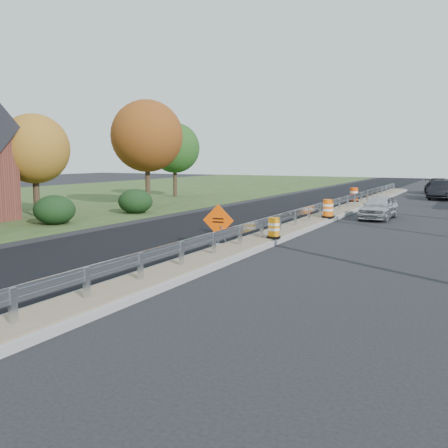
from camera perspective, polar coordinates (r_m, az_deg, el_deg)
The scene contains 17 objects.
ground at distance 20.27m, azimuth 4.32°, elevation -2.08°, with size 140.00×140.00×0.00m, color black.
grass_verge_near at distance 42.83m, azimuth -20.60°, elevation 2.58°, with size 30.00×120.00×0.03m, color #2A401B.
milled_overlay at distance 31.09m, azimuth 4.23°, elevation 1.31°, with size 7.20×120.00×0.01m, color black.
median at distance 27.70m, azimuth 10.93°, elevation 0.64°, with size 1.60×55.00×0.23m.
guardrail at distance 28.59m, azimuth 11.55°, elevation 2.08°, with size 0.10×46.15×0.72m.
hedge_mid at distance 26.85m, azimuth -18.80°, elevation 1.55°, with size 2.09×2.09×1.52m, color black.
hedge_north at distance 30.95m, azimuth -10.08°, elevation 2.59°, with size 2.09×2.09×1.52m, color black.
tree_near_yellow at distance 30.65m, azimuth -20.87°, elevation 8.01°, with size 3.96×3.96×5.88m.
tree_near_red at distance 35.26m, azimuth -8.81°, elevation 9.89°, with size 4.95×4.95×7.35m.
tree_near_back at distance 43.52m, azimuth -5.66°, elevation 8.63°, with size 4.29×4.29×6.37m.
caution_sign at distance 18.79m, azimuth -0.66°, elevation -1.51°, with size 1.20×0.51×1.67m.
barrel_median_near at distance 19.90m, azimuth 5.71°, elevation -0.47°, with size 0.55×0.55×0.81m.
barrel_median_mid at distance 27.07m, azimuth 11.81°, elevation 1.71°, with size 0.66×0.66×0.97m.
barrel_median_far at distance 37.45m, azimuth 14.63°, elevation 3.24°, with size 0.69×0.69×1.01m.
car_silver at distance 29.09m, azimuth 17.28°, elevation 1.87°, with size 1.58×3.93×1.34m, color silver.
car_dark_mid at distance 44.84m, azimuth 23.70°, elevation 3.60°, with size 1.63×4.66×1.54m, color black.
car_dark_far at distance 52.19m, azimuth 23.36°, elevation 4.05°, with size 2.06×5.07×1.47m, color black.
Camera 1 is at (7.93, -18.33, 3.40)m, focal length 40.00 mm.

